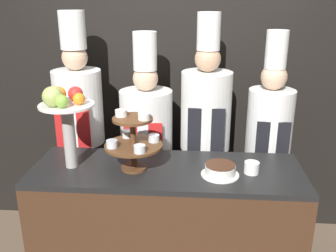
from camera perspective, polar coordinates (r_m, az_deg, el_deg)
wall_back at (r=3.16m, az=1.17°, el=8.43°), size 10.00×0.06×2.80m
buffet_counter at (r=2.64m, az=-0.17°, el=-15.82°), size 1.72×0.59×0.95m
tiered_stand at (r=2.32m, az=-5.32°, el=-2.03°), size 0.36×0.36×0.38m
fruit_pedestal at (r=2.37m, az=-15.47°, el=2.37°), size 0.34×0.34×0.54m
cake_round at (r=2.31m, az=7.95°, el=-6.67°), size 0.23×0.23×0.07m
cup_white at (r=2.38m, az=12.63°, el=-6.21°), size 0.09×0.09×0.07m
chef_left at (r=3.02m, az=-13.25°, el=0.16°), size 0.37×0.37×1.90m
chef_center_left at (r=2.94m, az=-3.27°, el=-2.12°), size 0.40×0.40×1.75m
chef_center_right at (r=2.89m, az=5.70°, el=-0.64°), size 0.38×0.38×1.89m
chef_right at (r=2.96m, az=15.00°, el=-2.07°), size 0.34×0.34×1.77m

